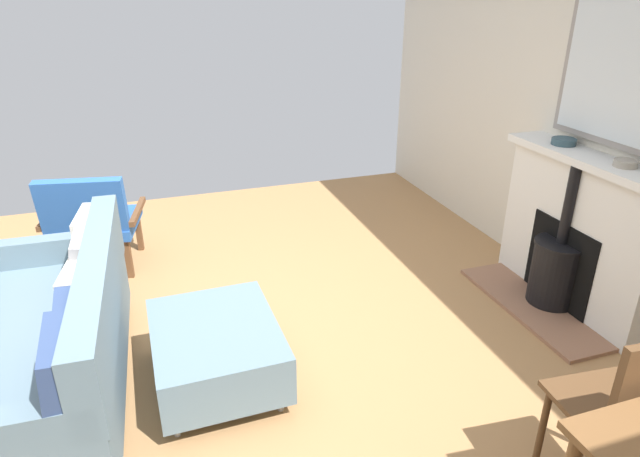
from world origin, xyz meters
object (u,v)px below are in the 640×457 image
(mantel_bowl_far, at_px, (626,163))
(armchair_accent, at_px, (91,218))
(sofa, at_px, (47,343))
(fireplace, at_px, (574,241))
(mantel_bowl_near, at_px, (564,141))
(ottoman, at_px, (216,349))
(dining_chair_near_fireplace, at_px, (629,406))

(mantel_bowl_far, xyz_separation_m, armchair_accent, (3.12, -1.75, -0.64))
(sofa, bearing_deg, fireplace, 178.99)
(mantel_bowl_near, xyz_separation_m, ottoman, (2.45, 0.37, -0.85))
(fireplace, relative_size, dining_chair_near_fireplace, 1.47)
(dining_chair_near_fireplace, bearing_deg, ottoman, -42.29)
(mantel_bowl_near, xyz_separation_m, armchair_accent, (3.12, -1.23, -0.64))
(sofa, relative_size, armchair_accent, 2.18)
(armchair_accent, relative_size, dining_chair_near_fireplace, 0.90)
(fireplace, height_order, sofa, fireplace)
(ottoman, height_order, dining_chair_near_fireplace, dining_chair_near_fireplace)
(ottoman, distance_m, dining_chair_near_fireplace, 1.96)
(mantel_bowl_far, bearing_deg, mantel_bowl_near, -90.00)
(mantel_bowl_near, relative_size, ottoman, 0.19)
(mantel_bowl_near, bearing_deg, dining_chair_near_fireplace, 58.80)
(mantel_bowl_near, bearing_deg, armchair_accent, -21.54)
(mantel_bowl_far, relative_size, sofa, 0.08)
(sofa, bearing_deg, mantel_bowl_near, -175.93)
(sofa, distance_m, ottoman, 0.86)
(armchair_accent, bearing_deg, fireplace, 153.77)
(fireplace, distance_m, mantel_bowl_near, 0.67)
(fireplace, xyz_separation_m, mantel_bowl_near, (-0.03, -0.29, 0.61))
(armchair_accent, height_order, dining_chair_near_fireplace, dining_chair_near_fireplace)
(fireplace, xyz_separation_m, dining_chair_near_fireplace, (0.98, 1.39, 0.06))
(mantel_bowl_far, height_order, ottoman, mantel_bowl_far)
(fireplace, xyz_separation_m, mantel_bowl_far, (-0.03, 0.22, 0.61))
(mantel_bowl_far, distance_m, ottoman, 2.60)
(ottoman, bearing_deg, sofa, -9.39)
(fireplace, bearing_deg, mantel_bowl_near, -96.06)
(fireplace, relative_size, ottoman, 1.59)
(mantel_bowl_near, height_order, armchair_accent, mantel_bowl_near)
(sofa, relative_size, dining_chair_near_fireplace, 1.96)
(mantel_bowl_near, xyz_separation_m, sofa, (3.28, 0.23, -0.72))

